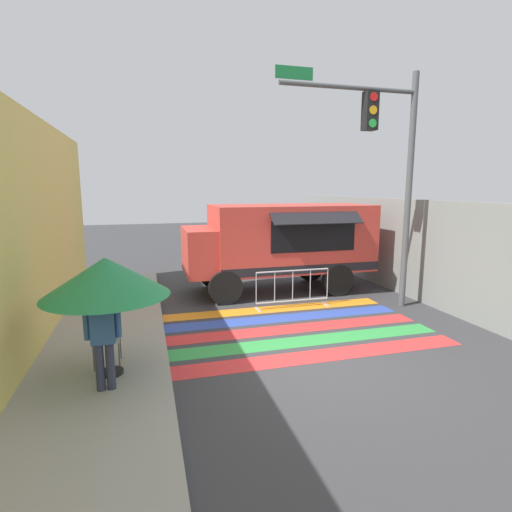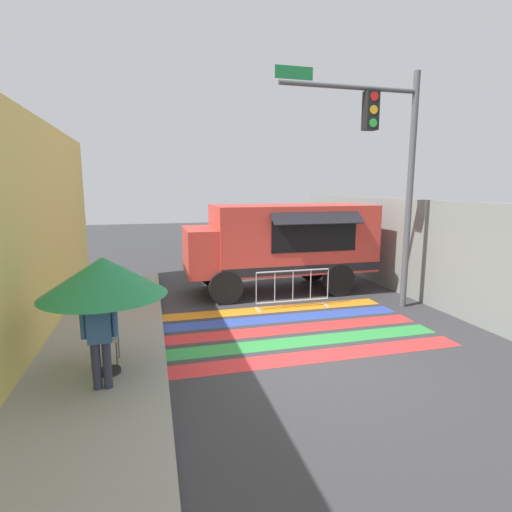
% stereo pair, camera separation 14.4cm
% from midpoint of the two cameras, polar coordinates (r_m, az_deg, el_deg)
% --- Properties ---
extents(ground_plane, '(60.00, 60.00, 0.00)m').
position_cam_midpoint_polar(ground_plane, '(7.68, 8.61, -14.60)').
color(ground_plane, '#38383A').
extents(sidewalk_left, '(4.40, 16.00, 0.14)m').
position_cam_midpoint_polar(sidewalk_left, '(7.38, -30.00, -16.32)').
color(sidewalk_left, '#99968E').
rests_on(sidewalk_left, ground_plane).
extents(concrete_wall_right, '(0.20, 16.00, 2.82)m').
position_cam_midpoint_polar(concrete_wall_right, '(12.05, 22.91, 0.67)').
color(concrete_wall_right, gray).
rests_on(concrete_wall_right, ground_plane).
extents(crosswalk_painted, '(6.40, 3.60, 0.01)m').
position_cam_midpoint_polar(crosswalk_painted, '(9.13, 4.36, -10.45)').
color(crosswalk_painted, red).
rests_on(crosswalk_painted, ground_plane).
extents(food_truck, '(5.61, 2.65, 2.64)m').
position_cam_midpoint_polar(food_truck, '(12.11, 3.51, 2.23)').
color(food_truck, '#D13D33').
rests_on(food_truck, ground_plane).
extents(traffic_signal_pole, '(3.73, 0.29, 5.97)m').
position_cam_midpoint_polar(traffic_signal_pole, '(10.72, 18.71, 13.76)').
color(traffic_signal_pole, '#515456').
rests_on(traffic_signal_pole, ground_plane).
extents(patio_umbrella, '(1.97, 1.97, 1.94)m').
position_cam_midpoint_polar(patio_umbrella, '(6.72, -20.41, -2.79)').
color(patio_umbrella, black).
rests_on(patio_umbrella, sidewalk_left).
extents(folding_chair, '(0.43, 0.43, 0.90)m').
position_cam_midpoint_polar(folding_chair, '(7.48, -20.26, -10.15)').
color(folding_chair, '#4C4C51').
rests_on(folding_chair, sidewalk_left).
extents(vendor_person, '(0.53, 0.21, 1.57)m').
position_cam_midpoint_polar(vendor_person, '(6.44, -20.83, -10.21)').
color(vendor_person, '#2D3347').
rests_on(vendor_person, sidewalk_left).
extents(barricade_front, '(2.03, 0.44, 1.02)m').
position_cam_midpoint_polar(barricade_front, '(10.62, 5.68, -4.74)').
color(barricade_front, '#B7BABF').
rests_on(barricade_front, ground_plane).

